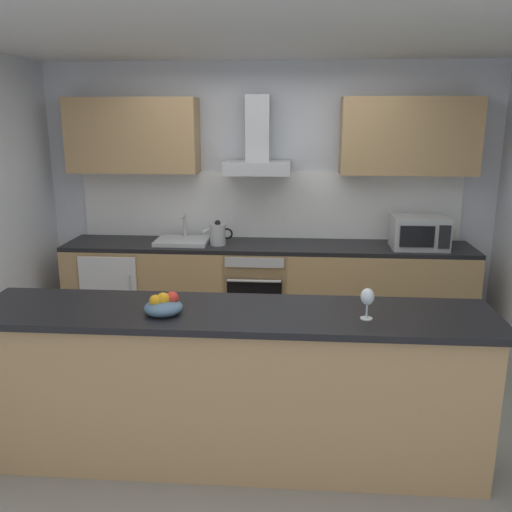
# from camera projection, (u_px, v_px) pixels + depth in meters

# --- Properties ---
(ground) EXTENTS (5.42, 4.43, 0.02)m
(ground) POSITION_uv_depth(u_px,v_px,m) (256.00, 405.00, 4.03)
(ground) COLOR gray
(ceiling) EXTENTS (5.42, 4.43, 0.02)m
(ceiling) POSITION_uv_depth(u_px,v_px,m) (256.00, 30.00, 3.37)
(ceiling) COLOR white
(wall_back) EXTENTS (5.42, 0.12, 2.60)m
(wall_back) POSITION_uv_depth(u_px,v_px,m) (269.00, 197.00, 5.41)
(wall_back) COLOR silver
(wall_back) RESTS_ON ground
(backsplash_tile) EXTENTS (3.76, 0.02, 0.66)m
(backsplash_tile) POSITION_uv_depth(u_px,v_px,m) (269.00, 205.00, 5.36)
(backsplash_tile) COLOR white
(counter_back) EXTENTS (3.89, 0.60, 0.90)m
(counter_back) POSITION_uv_depth(u_px,v_px,m) (267.00, 289.00, 5.26)
(counter_back) COLOR tan
(counter_back) RESTS_ON ground
(counter_island) EXTENTS (3.05, 0.64, 0.99)m
(counter_island) POSITION_uv_depth(u_px,v_px,m) (233.00, 387.00, 3.25)
(counter_island) COLOR tan
(counter_island) RESTS_ON ground
(upper_cabinets) EXTENTS (3.84, 0.32, 0.70)m
(upper_cabinets) POSITION_uv_depth(u_px,v_px,m) (268.00, 136.00, 5.04)
(upper_cabinets) COLOR tan
(oven) EXTENTS (0.60, 0.62, 0.80)m
(oven) POSITION_uv_depth(u_px,v_px,m) (257.00, 289.00, 5.24)
(oven) COLOR slate
(oven) RESTS_ON ground
(refrigerator) EXTENTS (0.58, 0.60, 0.85)m
(refrigerator) POSITION_uv_depth(u_px,v_px,m) (119.00, 289.00, 5.35)
(refrigerator) COLOR white
(refrigerator) RESTS_ON ground
(microwave) EXTENTS (0.50, 0.38, 0.30)m
(microwave) POSITION_uv_depth(u_px,v_px,m) (419.00, 232.00, 4.95)
(microwave) COLOR #B7BABC
(microwave) RESTS_ON counter_back
(sink) EXTENTS (0.50, 0.40, 0.26)m
(sink) POSITION_uv_depth(u_px,v_px,m) (183.00, 240.00, 5.19)
(sink) COLOR silver
(sink) RESTS_ON counter_back
(kettle) EXTENTS (0.29, 0.15, 0.24)m
(kettle) POSITION_uv_depth(u_px,v_px,m) (218.00, 234.00, 5.10)
(kettle) COLOR #B7BABC
(kettle) RESTS_ON counter_back
(range_hood) EXTENTS (0.62, 0.45, 0.72)m
(range_hood) POSITION_uv_depth(u_px,v_px,m) (258.00, 149.00, 5.03)
(range_hood) COLOR #B7BABC
(wine_glass) EXTENTS (0.08, 0.08, 0.18)m
(wine_glass) POSITION_uv_depth(u_px,v_px,m) (367.00, 298.00, 2.97)
(wine_glass) COLOR silver
(wine_glass) RESTS_ON counter_island
(fruit_bowl) EXTENTS (0.22, 0.22, 0.13)m
(fruit_bowl) POSITION_uv_depth(u_px,v_px,m) (164.00, 306.00, 3.07)
(fruit_bowl) COLOR slate
(fruit_bowl) RESTS_ON counter_island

